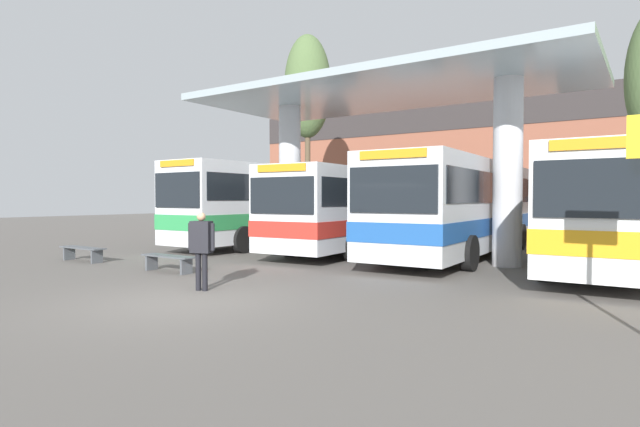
{
  "coord_description": "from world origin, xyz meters",
  "views": [
    {
      "loc": [
        7.65,
        -6.6,
        2.0
      ],
      "look_at": [
        0.0,
        4.81,
        1.6
      ],
      "focal_mm": 28.0,
      "sensor_mm": 36.0,
      "label": 1
    }
  ],
  "objects_px": {
    "transit_bus_center_bay": "(367,206)",
    "pedestrian_waiting": "(201,243)",
    "waiting_bench_near_pillar": "(83,251)",
    "transit_bus_right_bay": "(464,204)",
    "transit_bus_left_bay": "(273,202)",
    "transit_bus_far_right_bay": "(611,206)",
    "parked_car_street": "(556,217)",
    "waiting_bench_mid_platform": "(168,260)",
    "poplar_tree_behind_right": "(308,88)"
  },
  "relations": [
    {
      "from": "poplar_tree_behind_right",
      "to": "pedestrian_waiting",
      "type": "bearing_deg",
      "value": -61.85
    },
    {
      "from": "poplar_tree_behind_right",
      "to": "transit_bus_far_right_bay",
      "type": "bearing_deg",
      "value": -24.94
    },
    {
      "from": "waiting_bench_near_pillar",
      "to": "waiting_bench_mid_platform",
      "type": "bearing_deg",
      "value": 0.0
    },
    {
      "from": "transit_bus_center_bay",
      "to": "transit_bus_right_bay",
      "type": "distance_m",
      "value": 3.83
    },
    {
      "from": "waiting_bench_mid_platform",
      "to": "pedestrian_waiting",
      "type": "height_order",
      "value": "pedestrian_waiting"
    },
    {
      "from": "transit_bus_far_right_bay",
      "to": "parked_car_street",
      "type": "height_order",
      "value": "transit_bus_far_right_bay"
    },
    {
      "from": "transit_bus_center_bay",
      "to": "pedestrian_waiting",
      "type": "xyz_separation_m",
      "value": [
        1.24,
        -9.83,
        -0.68
      ]
    },
    {
      "from": "waiting_bench_mid_platform",
      "to": "pedestrian_waiting",
      "type": "bearing_deg",
      "value": -26.57
    },
    {
      "from": "transit_bus_left_bay",
      "to": "waiting_bench_near_pillar",
      "type": "relative_size",
      "value": 5.39
    },
    {
      "from": "transit_bus_left_bay",
      "to": "transit_bus_center_bay",
      "type": "xyz_separation_m",
      "value": [
        4.39,
        0.49,
        -0.16
      ]
    },
    {
      "from": "transit_bus_far_right_bay",
      "to": "waiting_bench_mid_platform",
      "type": "height_order",
      "value": "transit_bus_far_right_bay"
    },
    {
      "from": "transit_bus_far_right_bay",
      "to": "parked_car_street",
      "type": "bearing_deg",
      "value": -76.92
    },
    {
      "from": "transit_bus_left_bay",
      "to": "waiting_bench_near_pillar",
      "type": "xyz_separation_m",
      "value": [
        -1.35,
        -7.93,
        -1.53
      ]
    },
    {
      "from": "waiting_bench_near_pillar",
      "to": "poplar_tree_behind_right",
      "type": "xyz_separation_m",
      "value": [
        -1.86,
        15.12,
        8.19
      ]
    },
    {
      "from": "transit_bus_left_bay",
      "to": "transit_bus_far_right_bay",
      "type": "xyz_separation_m",
      "value": [
        12.79,
        -0.25,
        -0.08
      ]
    },
    {
      "from": "pedestrian_waiting",
      "to": "poplar_tree_behind_right",
      "type": "xyz_separation_m",
      "value": [
        -8.85,
        16.53,
        7.49
      ]
    },
    {
      "from": "transit_bus_left_bay",
      "to": "transit_bus_far_right_bay",
      "type": "distance_m",
      "value": 12.79
    },
    {
      "from": "pedestrian_waiting",
      "to": "transit_bus_center_bay",
      "type": "bearing_deg",
      "value": 78.46
    },
    {
      "from": "waiting_bench_near_pillar",
      "to": "pedestrian_waiting",
      "type": "relative_size",
      "value": 1.14
    },
    {
      "from": "transit_bus_right_bay",
      "to": "transit_bus_far_right_bay",
      "type": "bearing_deg",
      "value": 168.63
    },
    {
      "from": "transit_bus_center_bay",
      "to": "parked_car_street",
      "type": "bearing_deg",
      "value": -114.51
    },
    {
      "from": "waiting_bench_mid_platform",
      "to": "poplar_tree_behind_right",
      "type": "height_order",
      "value": "poplar_tree_behind_right"
    },
    {
      "from": "transit_bus_left_bay",
      "to": "pedestrian_waiting",
      "type": "height_order",
      "value": "transit_bus_left_bay"
    },
    {
      "from": "transit_bus_right_bay",
      "to": "parked_car_street",
      "type": "height_order",
      "value": "transit_bus_right_bay"
    },
    {
      "from": "poplar_tree_behind_right",
      "to": "parked_car_street",
      "type": "relative_size",
      "value": 2.72
    },
    {
      "from": "transit_bus_right_bay",
      "to": "parked_car_street",
      "type": "relative_size",
      "value": 2.87
    },
    {
      "from": "transit_bus_right_bay",
      "to": "waiting_bench_near_pillar",
      "type": "distance_m",
      "value": 12.88
    },
    {
      "from": "transit_bus_right_bay",
      "to": "parked_car_street",
      "type": "bearing_deg",
      "value": -96.65
    },
    {
      "from": "pedestrian_waiting",
      "to": "parked_car_street",
      "type": "relative_size",
      "value": 0.4
    },
    {
      "from": "transit_bus_left_bay",
      "to": "parked_car_street",
      "type": "distance_m",
      "value": 16.01
    },
    {
      "from": "transit_bus_left_bay",
      "to": "transit_bus_center_bay",
      "type": "distance_m",
      "value": 4.42
    },
    {
      "from": "transit_bus_left_bay",
      "to": "waiting_bench_near_pillar",
      "type": "distance_m",
      "value": 8.19
    },
    {
      "from": "transit_bus_center_bay",
      "to": "waiting_bench_near_pillar",
      "type": "bearing_deg",
      "value": 53.04
    },
    {
      "from": "waiting_bench_near_pillar",
      "to": "pedestrian_waiting",
      "type": "xyz_separation_m",
      "value": [
        6.98,
        -1.42,
        0.69
      ]
    },
    {
      "from": "transit_bus_right_bay",
      "to": "waiting_bench_mid_platform",
      "type": "distance_m",
      "value": 10.18
    },
    {
      "from": "waiting_bench_near_pillar",
      "to": "pedestrian_waiting",
      "type": "bearing_deg",
      "value": -11.46
    },
    {
      "from": "waiting_bench_near_pillar",
      "to": "poplar_tree_behind_right",
      "type": "distance_m",
      "value": 17.29
    },
    {
      "from": "transit_bus_right_bay",
      "to": "poplar_tree_behind_right",
      "type": "xyz_separation_m",
      "value": [
        -11.43,
        6.62,
        6.72
      ]
    },
    {
      "from": "pedestrian_waiting",
      "to": "transit_bus_right_bay",
      "type": "bearing_deg",
      "value": 56.65
    },
    {
      "from": "transit_bus_center_bay",
      "to": "transit_bus_right_bay",
      "type": "xyz_separation_m",
      "value": [
        3.82,
        0.07,
        0.1
      ]
    },
    {
      "from": "transit_bus_center_bay",
      "to": "poplar_tree_behind_right",
      "type": "relative_size",
      "value": 1.01
    },
    {
      "from": "waiting_bench_near_pillar",
      "to": "pedestrian_waiting",
      "type": "height_order",
      "value": "pedestrian_waiting"
    },
    {
      "from": "parked_car_street",
      "to": "waiting_bench_mid_platform",
      "type": "bearing_deg",
      "value": -109.47
    },
    {
      "from": "transit_bus_center_bay",
      "to": "waiting_bench_mid_platform",
      "type": "relative_size",
      "value": 6.56
    },
    {
      "from": "waiting_bench_near_pillar",
      "to": "parked_car_street",
      "type": "bearing_deg",
      "value": 62.78
    },
    {
      "from": "pedestrian_waiting",
      "to": "waiting_bench_near_pillar",
      "type": "bearing_deg",
      "value": 149.81
    },
    {
      "from": "transit_bus_far_right_bay",
      "to": "parked_car_street",
      "type": "xyz_separation_m",
      "value": [
        -3.4,
        13.2,
        -0.77
      ]
    },
    {
      "from": "waiting_bench_mid_platform",
      "to": "poplar_tree_behind_right",
      "type": "distance_m",
      "value": 18.21
    },
    {
      "from": "parked_car_street",
      "to": "transit_bus_left_bay",
      "type": "bearing_deg",
      "value": -127.9
    },
    {
      "from": "waiting_bench_mid_platform",
      "to": "transit_bus_center_bay",
      "type": "bearing_deg",
      "value": 79.29
    }
  ]
}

